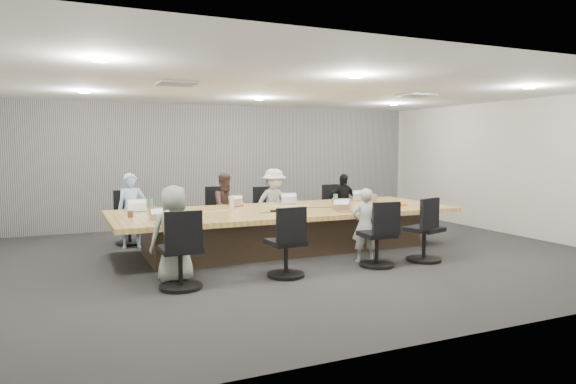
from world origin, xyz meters
name	(u,v)px	position (x,y,z in m)	size (l,w,h in m)	color
floor	(298,256)	(0.00, 0.00, 0.00)	(10.00, 8.00, 0.00)	#29292A
ceiling	(298,88)	(0.00, 0.00, 2.80)	(10.00, 8.00, 0.00)	white
wall_back	(226,165)	(0.00, 4.00, 1.40)	(10.00, 2.80, 0.00)	beige
wall_front	(475,193)	(0.00, -4.00, 1.40)	(10.00, 2.80, 0.00)	beige
wall_right	(516,168)	(5.00, 0.00, 1.40)	(8.00, 2.80, 0.00)	beige
curtain	(227,165)	(0.00, 3.92, 1.40)	(9.80, 0.04, 2.80)	gray
conference_table	(286,228)	(0.00, 0.50, 0.40)	(6.00, 2.20, 0.74)	#3F3021
chair_0	(129,223)	(-2.47, 2.20, 0.41)	(0.55, 0.55, 0.82)	black
chair_1	(221,217)	(-0.67, 2.20, 0.42)	(0.57, 0.57, 0.84)	black
chair_2	(268,216)	(0.34, 2.20, 0.39)	(0.52, 0.52, 0.78)	black
chair_3	(335,212)	(1.95, 2.20, 0.38)	(0.52, 0.52, 0.77)	black
chair_4	(180,255)	(-2.25, -1.20, 0.44)	(0.59, 0.59, 0.88)	black
chair_5	(286,248)	(-0.75, -1.20, 0.41)	(0.56, 0.56, 0.83)	black
chair_6	(377,240)	(0.78, -1.20, 0.42)	(0.56, 0.56, 0.83)	black
chair_7	(424,234)	(1.69, -1.20, 0.44)	(0.59, 0.59, 0.87)	black
person_0	(131,211)	(-2.47, 1.85, 0.68)	(0.50, 0.33, 1.36)	#95B4DC
laptop_0	(135,210)	(-2.47, 1.30, 0.75)	(0.31, 0.21, 0.02)	#B2B2B7
person_1	(226,207)	(-0.67, 1.85, 0.66)	(0.65, 0.50, 1.33)	#3D2D29
laptop_1	(235,205)	(-0.67, 1.30, 0.75)	(0.28, 0.20, 0.02)	#8C6647
person_2	(274,203)	(0.34, 1.85, 0.69)	(0.90, 0.52, 1.39)	#B1B1B1
laptop_2	(285,203)	(0.34, 1.30, 0.75)	(0.30, 0.21, 0.02)	#B2B2B7
person_3	(343,203)	(1.95, 1.85, 0.63)	(0.73, 0.31, 1.25)	black
laptop_3	(356,199)	(1.95, 1.30, 0.75)	(0.36, 0.25, 0.02)	#B2B2B7
person_4	(174,234)	(-2.25, -0.85, 0.67)	(0.65, 0.42, 1.33)	gray
laptop_4	(166,222)	(-2.25, -0.30, 0.75)	(0.35, 0.24, 0.02)	#8C6647
person_6	(365,225)	(0.78, -0.85, 0.59)	(0.43, 0.28, 1.18)	#AEAEAE
laptop_6	(347,211)	(0.78, -0.30, 0.75)	(0.32, 0.22, 0.02)	#8C6647
bottle_green_left	(151,207)	(-2.30, 0.73, 0.87)	(0.07, 0.07, 0.26)	#468F61
bottle_green_right	(336,202)	(0.80, 0.12, 0.87)	(0.07, 0.07, 0.27)	#468F61
bottle_clear	(232,204)	(-0.95, 0.64, 0.86)	(0.07, 0.07, 0.24)	silver
cup_white_far	(232,206)	(-0.86, 0.92, 0.79)	(0.07, 0.07, 0.09)	white
cup_white_near	(339,202)	(1.24, 0.77, 0.79)	(0.08, 0.08, 0.10)	white
mug_brown	(130,214)	(-2.65, 0.50, 0.79)	(0.08, 0.08, 0.10)	brown
mic_left	(276,211)	(-0.31, 0.22, 0.76)	(0.16, 0.11, 0.03)	black
mic_right	(293,208)	(0.11, 0.42, 0.76)	(0.16, 0.11, 0.03)	black
stapler	(282,210)	(-0.22, 0.18, 0.77)	(0.16, 0.04, 0.06)	black
canvas_bag	(371,199)	(1.99, 0.82, 0.81)	(0.27, 0.16, 0.14)	tan
snack_packet	(401,205)	(2.15, 0.04, 0.76)	(0.20, 0.13, 0.04)	#C96A19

